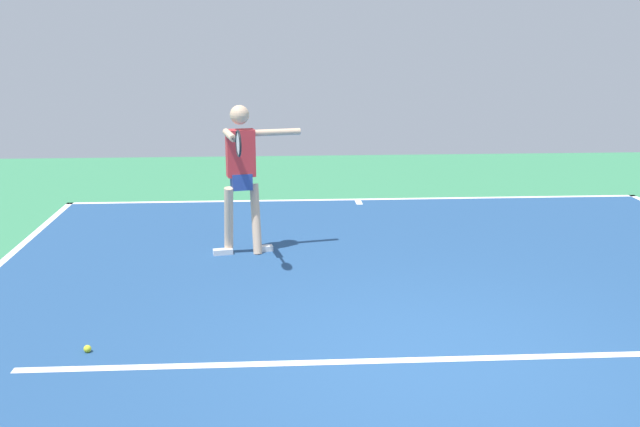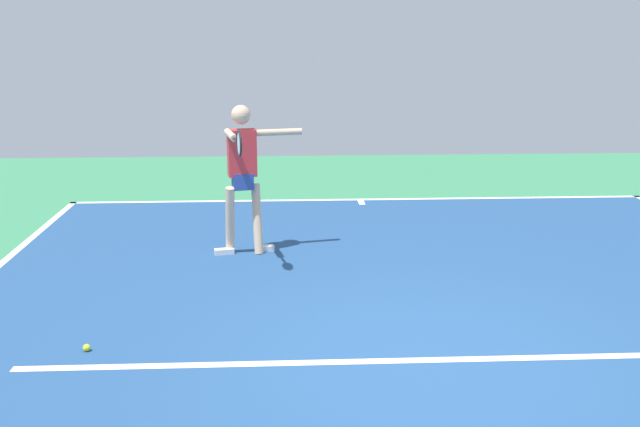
{
  "view_description": "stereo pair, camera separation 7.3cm",
  "coord_description": "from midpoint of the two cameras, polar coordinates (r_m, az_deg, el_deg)",
  "views": [
    {
      "loc": [
        1.29,
        5.63,
        2.76
      ],
      "look_at": [
        0.87,
        -1.57,
        0.9
      ],
      "focal_mm": 41.07,
      "sensor_mm": 36.0,
      "label": 1
    },
    {
      "loc": [
        1.22,
        5.63,
        2.76
      ],
      "look_at": [
        0.87,
        -1.57,
        0.9
      ],
      "focal_mm": 41.07,
      "sensor_mm": 36.0,
      "label": 2
    }
  ],
  "objects": [
    {
      "name": "court_surface",
      "position": [
        6.4,
        9.01,
        -11.28
      ],
      "size": [
        9.34,
        11.97,
        0.0
      ],
      "primitive_type": "cube",
      "color": "navy",
      "rests_on": "ground_plane"
    },
    {
      "name": "ground_plane",
      "position": [
        6.4,
        9.01,
        -11.3
      ],
      "size": [
        20.27,
        20.27,
        0.0
      ],
      "primitive_type": "plane",
      "color": "#388456"
    },
    {
      "name": "court_line_service",
      "position": [
        6.41,
        8.97,
        -11.2
      ],
      "size": [
        7.01,
        0.1,
        0.01
      ],
      "primitive_type": "cube",
      "color": "white",
      "rests_on": "ground_plane"
    },
    {
      "name": "tennis_player",
      "position": [
        8.92,
        -5.76,
        3.51
      ],
      "size": [
        1.11,
        1.28,
        1.85
      ],
      "rotation": [
        0.0,
        0.0,
        0.21
      ],
      "color": "beige",
      "rests_on": "ground_plane"
    },
    {
      "name": "court_line_centre_mark",
      "position": [
        11.77,
        3.42,
        0.87
      ],
      "size": [
        0.1,
        0.3,
        0.01
      ],
      "primitive_type": "cube",
      "color": "white",
      "rests_on": "ground_plane"
    },
    {
      "name": "tennis_ball_near_player",
      "position": [
        6.78,
        -17.43,
        -9.95
      ],
      "size": [
        0.07,
        0.07,
        0.07
      ],
      "primitive_type": "sphere",
      "color": "yellow",
      "rests_on": "ground_plane"
    },
    {
      "name": "court_line_baseline_near",
      "position": [
        11.96,
        3.32,
        1.1
      ],
      "size": [
        9.34,
        0.1,
        0.01
      ],
      "primitive_type": "cube",
      "color": "white",
      "rests_on": "ground_plane"
    }
  ]
}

